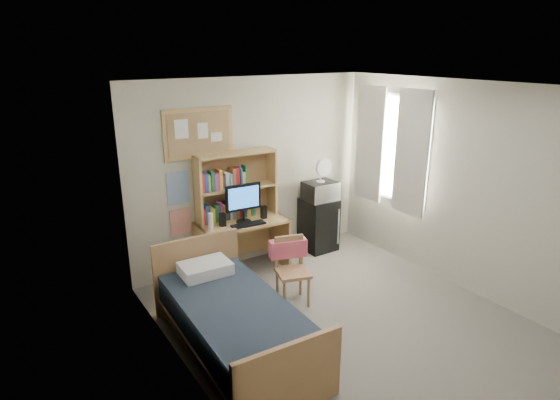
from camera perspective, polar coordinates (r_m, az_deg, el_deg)
floor at (r=5.49m, az=8.22°, el=-14.79°), size 3.60×4.20×0.02m
ceiling at (r=4.63m, az=9.69°, el=13.50°), size 3.60×4.20×0.02m
wall_back at (r=6.54m, az=-3.37°, el=3.43°), size 3.60×0.04×2.60m
wall_front at (r=3.76m, az=30.96°, el=-10.74°), size 3.60×0.04×2.60m
wall_left at (r=4.01m, az=-10.88°, el=-6.55°), size 0.04×4.20×2.60m
wall_right at (r=6.21m, az=21.45°, el=1.37°), size 0.04×4.20×2.60m
window_unit at (r=6.84m, az=13.39°, el=6.19°), size 0.10×1.40×1.70m
curtain_left at (r=6.55m, az=15.72°, el=5.50°), size 0.04×0.55×1.70m
curtain_right at (r=7.09m, az=10.90°, el=6.77°), size 0.04×0.55×1.70m
bulletin_board at (r=6.06m, az=-9.88°, el=8.02°), size 0.94×0.03×0.64m
poster_wave at (r=6.10m, az=-12.32°, el=1.46°), size 0.30×0.01×0.42m
poster_japan at (r=6.25m, az=-12.03°, el=-2.67°), size 0.28×0.01×0.36m
desk at (r=6.42m, az=-4.59°, el=-5.65°), size 1.23×0.67×0.75m
desk_chair at (r=5.63m, az=1.58°, el=-8.78°), size 0.50×0.50×0.81m
mini_fridge at (r=7.13m, az=4.70°, el=-2.95°), size 0.47×0.47×0.80m
bed at (r=4.89m, az=-5.45°, el=-15.22°), size 1.07×2.02×0.55m
hutch at (r=6.26m, az=-5.36°, el=1.79°), size 1.12×0.35×0.91m
monitor at (r=6.14m, az=-4.50°, el=-0.40°), size 0.49×0.07×0.52m
keyboard at (r=6.10m, az=-3.88°, el=-2.99°), size 0.46×0.17×0.02m
speaker_left at (r=6.08m, az=-7.02°, el=-2.40°), size 0.08×0.08×0.17m
speaker_right at (r=6.32m, az=-2.00°, el=-1.49°), size 0.07×0.07×0.17m
water_bottle at (r=5.98m, az=-8.47°, el=-2.60°), size 0.07×0.07×0.22m
hoodie at (r=5.71m, az=0.98°, el=-5.91°), size 0.48×0.26×0.22m
microwave at (r=6.94m, az=4.91°, el=1.13°), size 0.47×0.36×0.27m
desk_fan at (r=6.86m, az=4.98°, el=3.52°), size 0.26×0.26×0.32m
pillow at (r=5.32m, az=-9.10°, el=-8.22°), size 0.56×0.40×0.13m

